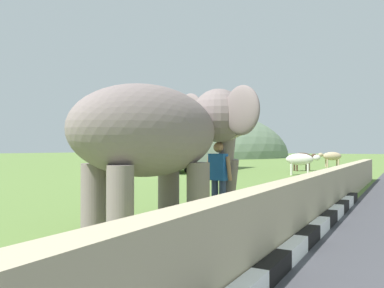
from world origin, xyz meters
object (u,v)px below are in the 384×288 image
at_px(person_handler, 219,175).
at_px(cow_mid, 302,158).
at_px(elephant, 163,133).
at_px(cow_near, 300,160).
at_px(cow_far, 332,156).
at_px(bus_white, 193,140).

distance_m(person_handler, cow_mid, 18.79).
bearing_deg(elephant, cow_near, 4.49).
relative_size(elephant, cow_far, 2.22).
xyz_separation_m(cow_near, cow_mid, (4.29, 0.91, 0.00)).
distance_m(bus_white, cow_far, 12.01).
height_order(bus_white, cow_mid, bus_white).
height_order(elephant, cow_far, elephant).
height_order(cow_near, cow_mid, same).
bearing_deg(cow_near, cow_mid, 11.95).
xyz_separation_m(person_handler, cow_far, (24.76, 1.72, -0.06)).
relative_size(elephant, cow_near, 2.11).
bearing_deg(elephant, bus_white, 27.38).
bearing_deg(cow_far, cow_mid, 171.95).
relative_size(bus_white, cow_near, 4.74).
relative_size(elephant, bus_white, 0.45).
relative_size(person_handler, bus_white, 0.18).
bearing_deg(cow_mid, cow_far, -8.05).
xyz_separation_m(person_handler, bus_white, (15.47, 9.24, 1.15)).
xyz_separation_m(elephant, cow_near, (15.85, 1.24, -0.94)).
distance_m(cow_near, cow_far, 10.44).
relative_size(cow_mid, cow_far, 0.91).
distance_m(person_handler, bus_white, 18.06).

